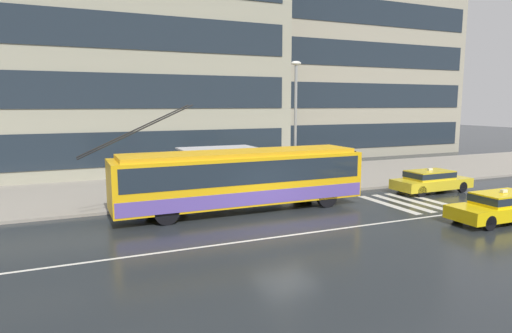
% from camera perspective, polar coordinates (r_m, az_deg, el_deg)
% --- Properties ---
extents(ground_plane, '(160.00, 160.00, 0.00)m').
position_cam_1_polar(ground_plane, '(18.36, 3.91, -7.77)').
color(ground_plane, '#22262A').
extents(sidewalk_slab, '(80.00, 10.00, 0.14)m').
position_cam_1_polar(sidewalk_slab, '(27.33, -5.70, -2.34)').
color(sidewalk_slab, gray).
rests_on(sidewalk_slab, ground_plane).
extents(crosswalk_stripe_edge_near, '(0.44, 4.40, 0.01)m').
position_cam_1_polar(crosswalk_stripe_edge_near, '(23.11, 16.78, -4.76)').
color(crosswalk_stripe_edge_near, beige).
rests_on(crosswalk_stripe_edge_near, ground_plane).
extents(crosswalk_stripe_inner_a, '(0.44, 4.40, 0.01)m').
position_cam_1_polar(crosswalk_stripe_inner_a, '(23.69, 18.45, -4.52)').
color(crosswalk_stripe_inner_a, beige).
rests_on(crosswalk_stripe_inner_a, ground_plane).
extents(crosswalk_stripe_center, '(0.44, 4.40, 0.01)m').
position_cam_1_polar(crosswalk_stripe_center, '(24.29, 20.04, -4.29)').
color(crosswalk_stripe_center, beige).
rests_on(crosswalk_stripe_center, ground_plane).
extents(crosswalk_stripe_inner_b, '(0.44, 4.40, 0.01)m').
position_cam_1_polar(crosswalk_stripe_inner_b, '(24.91, 21.55, -4.06)').
color(crosswalk_stripe_inner_b, beige).
rests_on(crosswalk_stripe_inner_b, ground_plane).
extents(lane_centre_line, '(72.00, 0.14, 0.01)m').
position_cam_1_polar(lane_centre_line, '(17.34, 5.74, -8.74)').
color(lane_centre_line, silver).
rests_on(lane_centre_line, ground_plane).
extents(trolleybus, '(13.18, 2.64, 5.02)m').
position_cam_1_polar(trolleybus, '(20.72, -1.90, -1.46)').
color(trolleybus, '#EDAD12').
rests_on(trolleybus, ground_plane).
extents(taxi_ahead_of_bus, '(4.72, 1.84, 1.39)m').
position_cam_1_polar(taxi_ahead_of_bus, '(27.00, 21.81, -1.65)').
color(taxi_ahead_of_bus, yellow).
rests_on(taxi_ahead_of_bus, ground_plane).
extents(taxi_oncoming_far, '(4.67, 1.75, 1.39)m').
position_cam_1_polar(taxi_oncoming_far, '(21.59, 29.28, -4.47)').
color(taxi_oncoming_far, yellow).
rests_on(taxi_oncoming_far, ground_plane).
extents(bus_shelter, '(4.02, 1.86, 2.61)m').
position_cam_1_polar(bus_shelter, '(23.54, -5.30, 1.02)').
color(bus_shelter, gray).
rests_on(bus_shelter, sidewalk_slab).
extents(pedestrian_at_shelter, '(1.35, 1.35, 2.00)m').
position_cam_1_polar(pedestrian_at_shelter, '(22.18, -9.48, -0.46)').
color(pedestrian_at_shelter, '#4C4640').
rests_on(pedestrian_at_shelter, sidewalk_slab).
extents(pedestrian_approaching_curb, '(1.39, 1.39, 2.04)m').
position_cam_1_polar(pedestrian_approaching_curb, '(23.70, -14.94, -0.02)').
color(pedestrian_approaching_curb, navy).
rests_on(pedestrian_approaching_curb, sidewalk_slab).
extents(street_lamp, '(0.60, 0.32, 7.19)m').
position_cam_1_polar(street_lamp, '(24.32, 5.17, 6.54)').
color(street_lamp, gray).
rests_on(street_lamp, sidewalk_slab).
extents(office_tower_corner_right, '(23.35, 11.78, 19.21)m').
position_cam_1_polar(office_tower_corner_right, '(47.60, 10.66, 13.55)').
color(office_tower_corner_right, '#9D9782').
rests_on(office_tower_corner_right, ground_plane).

